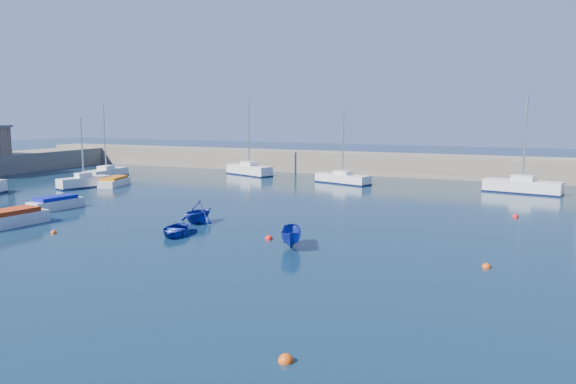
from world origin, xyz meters
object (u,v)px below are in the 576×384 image
at_px(motorboat_0, 9,218).
at_px(dinghy_left, 198,212).
at_px(motorboat_2, 114,182).
at_px(dinghy_right, 292,237).
at_px(sailboat_4, 106,173).
at_px(motorboat_1, 56,203).
at_px(sailboat_3, 84,182).
at_px(dinghy_center, 175,230).
at_px(sailboat_7, 522,186).
at_px(sailboat_6, 343,178).
at_px(sailboat_5, 249,170).

relative_size(motorboat_0, dinghy_left, 1.77).
bearing_deg(motorboat_2, dinghy_left, -52.13).
xyz_separation_m(dinghy_left, dinghy_right, (8.76, -3.90, -0.20)).
relative_size(sailboat_4, motorboat_1, 1.91).
bearing_deg(motorboat_0, dinghy_right, 12.19).
relative_size(sailboat_3, motorboat_1, 1.60).
bearing_deg(dinghy_center, sailboat_7, 37.64).
xyz_separation_m(motorboat_1, dinghy_center, (14.21, -4.13, -0.15)).
bearing_deg(motorboat_2, motorboat_0, -84.84).
bearing_deg(sailboat_3, sailboat_7, 36.19).
bearing_deg(sailboat_7, sailboat_4, 108.50).
distance_m(sailboat_7, dinghy_right, 30.98).
distance_m(sailboat_3, motorboat_1, 13.14).
distance_m(sailboat_7, motorboat_0, 44.11).
distance_m(sailboat_4, sailboat_6, 27.98).
xyz_separation_m(sailboat_7, motorboat_2, (-39.28, -11.34, -0.23)).
xyz_separation_m(motorboat_0, motorboat_1, (-2.30, 6.34, -0.05)).
bearing_deg(motorboat_1, sailboat_4, 129.46).
height_order(motorboat_2, dinghy_left, dinghy_left).
bearing_deg(sailboat_7, sailboat_3, 119.80).
distance_m(sailboat_5, motorboat_2, 16.83).
height_order(sailboat_6, dinghy_left, sailboat_6).
xyz_separation_m(sailboat_6, motorboat_0, (-13.50, -30.98, -0.02)).
bearing_deg(sailboat_4, dinghy_center, -48.48).
xyz_separation_m(motorboat_0, motorboat_2, (-7.83, 19.58, -0.09)).
relative_size(sailboat_3, sailboat_4, 0.84).
xyz_separation_m(sailboat_4, motorboat_2, (6.06, -5.67, -0.10)).
bearing_deg(motorboat_1, sailboat_7, 44.03).
distance_m(sailboat_4, sailboat_5, 16.91).
height_order(sailboat_5, dinghy_right, sailboat_5).
xyz_separation_m(sailboat_5, sailboat_7, (31.03, -3.33, 0.01)).
distance_m(sailboat_4, dinghy_right, 40.84).
height_order(sailboat_4, sailboat_7, sailboat_7).
xyz_separation_m(sailboat_3, sailboat_4, (-4.18, 8.05, -0.05)).
xyz_separation_m(sailboat_4, dinghy_right, (33.71, -23.04, 0.04)).
bearing_deg(motorboat_0, sailboat_4, 124.65).
distance_m(sailboat_5, motorboat_1, 28.04).
bearing_deg(sailboat_6, sailboat_5, 95.23).
relative_size(sailboat_7, dinghy_left, 3.11).
distance_m(motorboat_0, dinghy_center, 12.11).
distance_m(sailboat_3, dinghy_right, 33.12).
distance_m(sailboat_6, dinghy_left, 25.00).
relative_size(sailboat_6, dinghy_right, 2.72).
distance_m(sailboat_3, sailboat_6, 26.99).
bearing_deg(motorboat_1, sailboat_6, 65.30).
xyz_separation_m(sailboat_4, dinghy_left, (24.95, -19.14, 0.23)).
relative_size(dinghy_center, dinghy_right, 1.07).
xyz_separation_m(sailboat_3, dinghy_left, (20.77, -11.09, 0.18)).
distance_m(sailboat_7, motorboat_1, 41.76).
xyz_separation_m(sailboat_4, motorboat_0, (13.89, -25.25, -0.01)).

